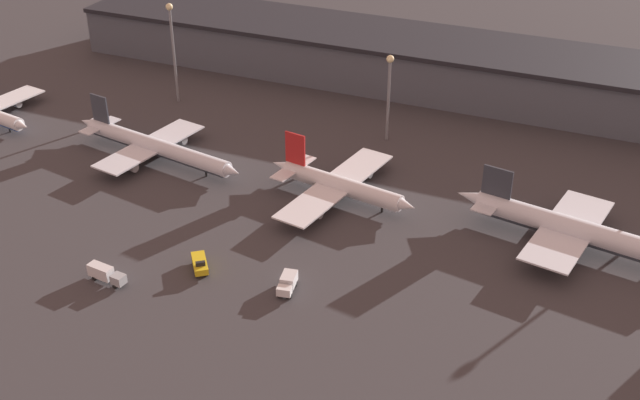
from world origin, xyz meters
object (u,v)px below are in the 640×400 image
object	(u,v)px
airplane_3	(576,231)
service_vehicle_3	(106,274)
service_vehicle_2	(288,283)
service_vehicle_1	(200,264)
airplane_2	(340,185)
airplane_1	(155,147)

from	to	relation	value
airplane_3	service_vehicle_3	world-z (taller)	airplane_3
service_vehicle_2	service_vehicle_1	bearing A→B (deg)	-97.73
airplane_2	service_vehicle_3	distance (m)	52.18
airplane_1	service_vehicle_3	world-z (taller)	airplane_1
airplane_1	airplane_2	xyz separation A→B (m)	(45.80, 0.23, -0.08)
airplane_1	service_vehicle_2	size ratio (longest dim) A/B	7.88
airplane_1	service_vehicle_2	world-z (taller)	airplane_1
airplane_1	service_vehicle_1	bearing A→B (deg)	-37.12
airplane_3	service_vehicle_2	size ratio (longest dim) A/B	8.01
airplane_2	service_vehicle_2	world-z (taller)	airplane_2
airplane_3	service_vehicle_1	bearing A→B (deg)	-141.15
airplane_3	airplane_1	bearing A→B (deg)	-169.86
airplane_2	service_vehicle_1	distance (m)	37.11
service_vehicle_1	airplane_3	bearing A→B (deg)	81.52
airplane_2	service_vehicle_3	size ratio (longest dim) A/B	4.68
airplane_2	airplane_3	xyz separation A→B (m)	(48.60, 0.35, 0.69)
service_vehicle_1	service_vehicle_2	bearing A→B (deg)	54.91
airplane_3	service_vehicle_3	bearing A→B (deg)	-139.83
airplane_1	service_vehicle_1	world-z (taller)	airplane_1
airplane_3	service_vehicle_2	world-z (taller)	airplane_3
airplane_2	service_vehicle_3	world-z (taller)	airplane_2
airplane_2	service_vehicle_2	size ratio (longest dim) A/B	5.97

